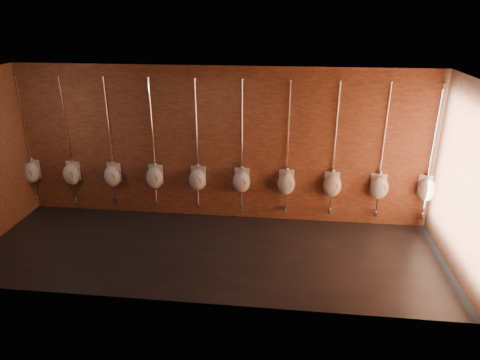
{
  "coord_description": "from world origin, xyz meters",
  "views": [
    {
      "loc": [
        1.34,
        -6.78,
        4.21
      ],
      "look_at": [
        0.46,
        0.9,
        1.1
      ],
      "focal_mm": 32.0,
      "sensor_mm": 36.0,
      "label": 1
    }
  ],
  "objects_px": {
    "urinal_3": "(155,177)",
    "urinal_5": "(241,181)",
    "urinal_7": "(332,185)",
    "urinal_0": "(31,172)",
    "urinal_8": "(379,187)",
    "urinal_6": "(286,183)",
    "urinal_9": "(427,189)",
    "urinal_4": "(198,179)",
    "urinal_1": "(71,173)",
    "urinal_2": "(113,175)"
  },
  "relations": [
    {
      "from": "urinal_9",
      "to": "urinal_7",
      "type": "bearing_deg",
      "value": 180.0
    },
    {
      "from": "urinal_1",
      "to": "urinal_6",
      "type": "height_order",
      "value": "same"
    },
    {
      "from": "urinal_4",
      "to": "urinal_8",
      "type": "relative_size",
      "value": 1.0
    },
    {
      "from": "urinal_6",
      "to": "urinal_8",
      "type": "height_order",
      "value": "same"
    },
    {
      "from": "urinal_9",
      "to": "urinal_8",
      "type": "bearing_deg",
      "value": 180.0
    },
    {
      "from": "urinal_1",
      "to": "urinal_5",
      "type": "height_order",
      "value": "same"
    },
    {
      "from": "urinal_3",
      "to": "urinal_4",
      "type": "distance_m",
      "value": 0.93
    },
    {
      "from": "urinal_2",
      "to": "urinal_4",
      "type": "relative_size",
      "value": 1.0
    },
    {
      "from": "urinal_2",
      "to": "urinal_3",
      "type": "xyz_separation_m",
      "value": [
        0.93,
        0.0,
        0.0
      ]
    },
    {
      "from": "urinal_5",
      "to": "urinal_8",
      "type": "xyz_separation_m",
      "value": [
        2.78,
        0.0,
        0.0
      ]
    },
    {
      "from": "urinal_5",
      "to": "urinal_9",
      "type": "height_order",
      "value": "same"
    },
    {
      "from": "urinal_5",
      "to": "urinal_9",
      "type": "relative_size",
      "value": 1.0
    },
    {
      "from": "urinal_5",
      "to": "urinal_9",
      "type": "xyz_separation_m",
      "value": [
        3.7,
        0.0,
        0.0
      ]
    },
    {
      "from": "urinal_5",
      "to": "urinal_7",
      "type": "bearing_deg",
      "value": 0.0
    },
    {
      "from": "urinal_3",
      "to": "urinal_9",
      "type": "distance_m",
      "value": 5.56
    },
    {
      "from": "urinal_0",
      "to": "urinal_8",
      "type": "height_order",
      "value": "same"
    },
    {
      "from": "urinal_4",
      "to": "urinal_2",
      "type": "bearing_deg",
      "value": 180.0
    },
    {
      "from": "urinal_6",
      "to": "urinal_3",
      "type": "bearing_deg",
      "value": 180.0
    },
    {
      "from": "urinal_3",
      "to": "urinal_7",
      "type": "height_order",
      "value": "same"
    },
    {
      "from": "urinal_9",
      "to": "urinal_1",
      "type": "bearing_deg",
      "value": 180.0
    },
    {
      "from": "urinal_1",
      "to": "urinal_4",
      "type": "xyz_separation_m",
      "value": [
        2.78,
        0.0,
        0.0
      ]
    },
    {
      "from": "urinal_9",
      "to": "urinal_0",
      "type": "bearing_deg",
      "value": 180.0
    },
    {
      "from": "urinal_7",
      "to": "urinal_9",
      "type": "distance_m",
      "value": 1.85
    },
    {
      "from": "urinal_1",
      "to": "urinal_3",
      "type": "xyz_separation_m",
      "value": [
        1.85,
        0.0,
        0.0
      ]
    },
    {
      "from": "urinal_2",
      "to": "urinal_5",
      "type": "relative_size",
      "value": 1.0
    },
    {
      "from": "urinal_6",
      "to": "urinal_8",
      "type": "xyz_separation_m",
      "value": [
        1.85,
        0.0,
        0.0
      ]
    },
    {
      "from": "urinal_5",
      "to": "urinal_3",
      "type": "bearing_deg",
      "value": 180.0
    },
    {
      "from": "urinal_7",
      "to": "urinal_4",
      "type": "bearing_deg",
      "value": 180.0
    },
    {
      "from": "urinal_4",
      "to": "urinal_6",
      "type": "distance_m",
      "value": 1.85
    },
    {
      "from": "urinal_8",
      "to": "urinal_9",
      "type": "xyz_separation_m",
      "value": [
        0.93,
        0.0,
        0.0
      ]
    },
    {
      "from": "urinal_3",
      "to": "urinal_5",
      "type": "relative_size",
      "value": 1.0
    },
    {
      "from": "urinal_0",
      "to": "urinal_9",
      "type": "bearing_deg",
      "value": 0.0
    },
    {
      "from": "urinal_5",
      "to": "urinal_6",
      "type": "bearing_deg",
      "value": 0.0
    },
    {
      "from": "urinal_0",
      "to": "urinal_9",
      "type": "distance_m",
      "value": 8.34
    },
    {
      "from": "urinal_0",
      "to": "urinal_5",
      "type": "bearing_deg",
      "value": 0.0
    },
    {
      "from": "urinal_0",
      "to": "urinal_1",
      "type": "relative_size",
      "value": 1.0
    },
    {
      "from": "urinal_3",
      "to": "urinal_5",
      "type": "xyz_separation_m",
      "value": [
        1.85,
        0.0,
        0.0
      ]
    },
    {
      "from": "urinal_0",
      "to": "urinal_5",
      "type": "distance_m",
      "value": 4.63
    },
    {
      "from": "urinal_5",
      "to": "urinal_8",
      "type": "distance_m",
      "value": 2.78
    },
    {
      "from": "urinal_4",
      "to": "urinal_3",
      "type": "bearing_deg",
      "value": 180.0
    },
    {
      "from": "urinal_2",
      "to": "urinal_4",
      "type": "height_order",
      "value": "same"
    },
    {
      "from": "urinal_1",
      "to": "urinal_9",
      "type": "height_order",
      "value": "same"
    },
    {
      "from": "urinal_1",
      "to": "urinal_3",
      "type": "height_order",
      "value": "same"
    },
    {
      "from": "urinal_1",
      "to": "urinal_5",
      "type": "relative_size",
      "value": 1.0
    },
    {
      "from": "urinal_1",
      "to": "urinal_6",
      "type": "xyz_separation_m",
      "value": [
        4.63,
        0.0,
        0.0
      ]
    },
    {
      "from": "urinal_5",
      "to": "urinal_7",
      "type": "xyz_separation_m",
      "value": [
        1.85,
        0.0,
        0.0
      ]
    },
    {
      "from": "urinal_5",
      "to": "urinal_6",
      "type": "height_order",
      "value": "same"
    },
    {
      "from": "urinal_2",
      "to": "urinal_3",
      "type": "distance_m",
      "value": 0.93
    },
    {
      "from": "urinal_0",
      "to": "urinal_8",
      "type": "xyz_separation_m",
      "value": [
        7.41,
        0.0,
        0.0
      ]
    },
    {
      "from": "urinal_1",
      "to": "urinal_8",
      "type": "bearing_deg",
      "value": 0.0
    }
  ]
}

